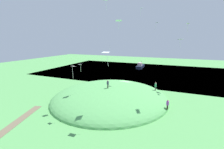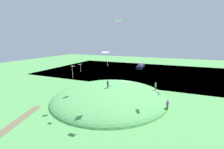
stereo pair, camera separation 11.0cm
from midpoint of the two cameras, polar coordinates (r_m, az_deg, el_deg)
ground_plane at (r=41.14m, az=5.15°, el=-5.27°), size 160.00×160.00×0.00m
lake_water at (r=64.36m, az=12.12°, el=0.78°), size 44.17×80.00×0.40m
grass_hill at (r=34.90m, az=-0.66°, el=-8.50°), size 25.76×24.72×5.17m
dirt_path at (r=29.46m, az=-31.12°, el=-14.45°), size 11.70×4.99×0.04m
boat_on_lake at (r=72.59m, az=10.36°, el=2.98°), size 8.79×2.61×3.08m
person_near_shore at (r=32.75m, az=-1.47°, el=-3.22°), size 0.48×0.48×1.70m
person_walking_path at (r=29.79m, az=19.62°, el=-9.93°), size 0.63×0.63×1.81m
person_with_child at (r=35.77m, az=15.65°, el=-3.92°), size 0.58×0.58×1.84m
kite_0 at (r=37.51m, az=23.67°, el=11.57°), size 1.35×1.33×1.80m
kite_2 at (r=37.62m, az=10.83°, el=22.44°), size 0.78×0.80×1.63m
kite_4 at (r=45.95m, az=16.08°, el=17.48°), size 0.80×0.86×1.93m
kite_5 at (r=24.60m, az=-13.94°, el=2.48°), size 0.56×0.71×1.91m
kite_6 at (r=37.32m, az=25.99°, el=16.12°), size 0.76×0.65×1.73m
kite_7 at (r=33.28m, az=-2.32°, el=25.26°), size 1.14×1.14×1.89m
kite_8 at (r=24.86m, az=2.47°, el=18.88°), size 0.93×1.08×1.49m
kite_9 at (r=46.21m, az=-0.56°, el=10.24°), size 0.87×0.78×1.30m
kite_10 at (r=30.76m, az=-11.45°, el=3.44°), size 0.74×0.55×1.58m
kite_11 at (r=21.13m, az=-2.20°, el=7.79°), size 0.73×1.01×1.91m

